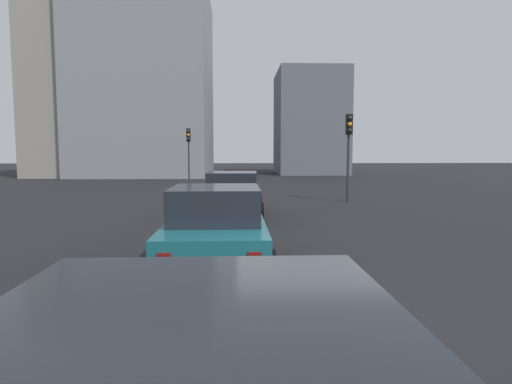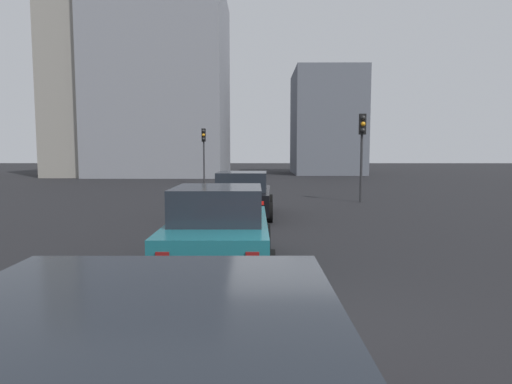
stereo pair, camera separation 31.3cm
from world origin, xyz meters
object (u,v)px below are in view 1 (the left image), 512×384
at_px(car_teal_right_second, 216,230).
at_px(traffic_light_near_right, 189,144).
at_px(traffic_light_near_left, 349,139).
at_px(car_black_right_lead, 233,195).

height_order(car_teal_right_second, traffic_light_near_right, traffic_light_near_right).
relative_size(car_teal_right_second, traffic_light_near_left, 1.06).
bearing_deg(car_teal_right_second, car_black_right_lead, -2.15).
xyz_separation_m(car_black_right_lead, car_teal_right_second, (-6.78, 0.21, 0.01)).
distance_m(traffic_light_near_left, traffic_light_near_right, 13.79).
bearing_deg(traffic_light_near_left, traffic_light_near_right, -143.74).
distance_m(car_black_right_lead, traffic_light_near_right, 15.68).
bearing_deg(car_black_right_lead, traffic_light_near_left, -48.74).
relative_size(car_teal_right_second, traffic_light_near_right, 1.07).
bearing_deg(traffic_light_near_right, traffic_light_near_left, 33.08).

